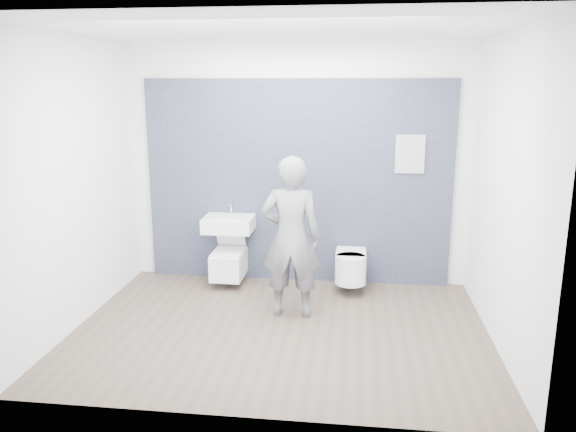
# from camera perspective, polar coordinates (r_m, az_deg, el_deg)

# --- Properties ---
(ground) EXTENTS (4.00, 4.00, 0.00)m
(ground) POSITION_cam_1_polar(r_m,az_deg,el_deg) (5.60, -0.77, -11.45)
(ground) COLOR brown
(ground) RESTS_ON ground
(room_shell) EXTENTS (4.00, 4.00, 4.00)m
(room_shell) POSITION_cam_1_polar(r_m,az_deg,el_deg) (5.12, -0.83, 6.53)
(room_shell) COLOR silver
(room_shell) RESTS_ON ground
(tile_wall) EXTENTS (3.60, 0.06, 2.40)m
(tile_wall) POSITION_cam_1_polar(r_m,az_deg,el_deg) (6.95, 0.88, -6.39)
(tile_wall) COLOR black
(tile_wall) RESTS_ON ground
(washbasin) EXTENTS (0.57, 0.43, 0.43)m
(washbasin) POSITION_cam_1_polar(r_m,az_deg,el_deg) (6.63, -6.05, -0.76)
(washbasin) COLOR white
(washbasin) RESTS_ON ground
(toilet_square) EXTENTS (0.36, 0.52, 0.66)m
(toilet_square) POSITION_cam_1_polar(r_m,az_deg,el_deg) (6.71, -6.04, -4.69)
(toilet_square) COLOR white
(toilet_square) RESTS_ON ground
(toilet_rounded) EXTENTS (0.35, 0.60, 0.32)m
(toilet_rounded) POSITION_cam_1_polar(r_m,az_deg,el_deg) (6.50, 6.39, -5.11)
(toilet_rounded) COLOR white
(toilet_rounded) RESTS_ON ground
(info_placard) EXTENTS (0.33, 0.03, 0.44)m
(info_placard) POSITION_cam_1_polar(r_m,az_deg,el_deg) (6.90, 11.65, -6.83)
(info_placard) COLOR silver
(info_placard) RESTS_ON ground
(visitor) EXTENTS (0.62, 0.42, 1.66)m
(visitor) POSITION_cam_1_polar(r_m,az_deg,el_deg) (5.66, 0.30, -2.18)
(visitor) COLOR slate
(visitor) RESTS_ON ground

